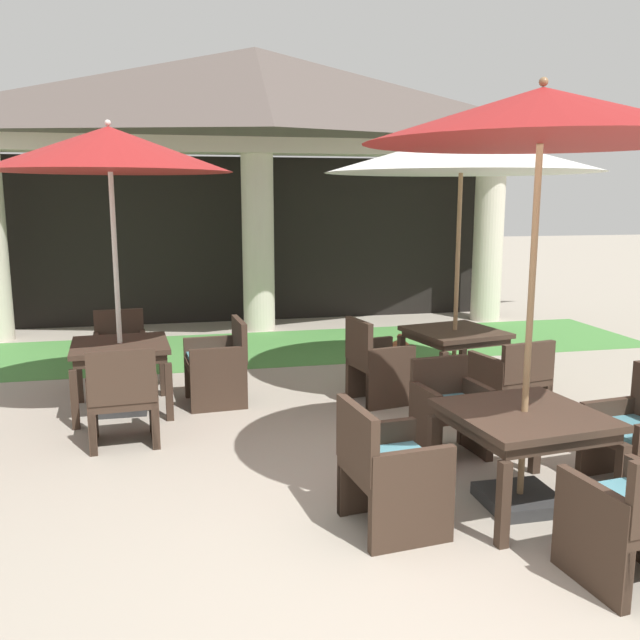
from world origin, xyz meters
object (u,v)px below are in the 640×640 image
Objects in this scene: patio_chair_mid_left_west at (377,364)px; patio_chair_mid_right_east at (639,435)px; patio_umbrella_near_foreground at (109,152)px; patio_chair_mid_right_west at (388,471)px; patio_umbrella_mid_left at (462,155)px; patio_chair_near_foreground_north at (120,352)px; patio_chair_mid_left_south at (512,379)px; patio_chair_near_foreground_east at (218,364)px; patio_umbrella_mid_right at (541,121)px; patio_chair_near_foreground_south at (123,400)px; patio_chair_mid_right_south at (633,519)px; patio_table_mid_left at (455,338)px; terracotta_urn at (400,355)px; patio_table_mid_right at (524,424)px; patio_chair_mid_right_north at (449,411)px; patio_table_near_foreground at (120,352)px.

patio_chair_mid_left_west is 2.78m from patio_chair_mid_right_east.
patio_umbrella_near_foreground reaches higher than patio_chair_mid_right_west.
patio_chair_mid_right_east is (3.93, -2.71, -2.19)m from patio_umbrella_near_foreground.
patio_umbrella_near_foreground is at bearing 178.94° from patio_umbrella_mid_left.
patio_chair_near_foreground_north is 1.07× the size of patio_chair_mid_left_south.
patio_chair_near_foreground_east is 3.15m from patio_chair_mid_right_west.
patio_umbrella_near_foreground is 0.99× the size of patio_umbrella_mid_right.
patio_umbrella_near_foreground is at bearing 90.00° from patio_chair_near_foreground_south.
patio_chair_mid_left_south is 0.95× the size of patio_chair_mid_right_south.
patio_chair_near_foreground_south is at bearing 146.83° from patio_umbrella_mid_right.
patio_umbrella_mid_left is at bearing 74.94° from patio_chair_mid_right_south.
patio_chair_near_foreground_east is 3.40m from patio_umbrella_mid_left.
patio_chair_near_foreground_north is at bearing 40.81° from patio_chair_mid_right_east.
patio_umbrella_mid_right reaches higher than patio_chair_mid_right_east.
patio_chair_mid_right_west is at bearing -52.02° from patio_chair_near_foreground_south.
patio_umbrella_mid_right is 3.27× the size of patio_chair_mid_right_east.
patio_chair_mid_right_west is (-1.14, 0.91, 0.01)m from patio_chair_mid_right_south.
patio_chair_near_foreground_north reaches higher than patio_chair_mid_right_south.
patio_chair_near_foreground_south is at bearing -85.51° from patio_umbrella_near_foreground.
patio_table_mid_left is 1.26× the size of patio_chair_mid_right_west.
patio_chair_near_foreground_north is 1.83× the size of terracotta_urn.
patio_umbrella_mid_left reaches higher than patio_table_mid_right.
patio_chair_mid_left_south is 2.03m from terracotta_urn.
patio_chair_near_foreground_east is (0.98, 0.08, -2.17)m from patio_umbrella_near_foreground.
patio_chair_mid_right_north is at bearing 134.81° from patio_chair_mid_right_west.
patio_chair_mid_right_west reaches higher than patio_chair_mid_right_north.
patio_chair_near_foreground_east is at bearing 147.14° from patio_chair_mid_left_south.
patio_chair_mid_left_south is 0.99× the size of patio_chair_mid_right_north.
patio_umbrella_mid_left is 4.01m from patio_chair_mid_right_west.
terracotta_urn is at bearing 84.01° from patio_table_mid_right.
patio_chair_mid_left_west is 1.56m from patio_chair_mid_right_north.
patio_umbrella_mid_right reaches higher than patio_chair_near_foreground_south.
patio_chair_mid_left_west is at bearing 135.08° from patio_chair_mid_left_south.
patio_chair_mid_left_west is 1.12× the size of patio_chair_mid_right_north.
patio_umbrella_near_foreground is 3.56× the size of patio_chair_mid_right_north.
patio_umbrella_near_foreground is at bearing 121.54° from patio_chair_mid_right_south.
patio_table_near_foreground is at bearing 90.00° from patio_chair_near_foreground_north.
terracotta_urn is at bearing 26.32° from patio_chair_near_foreground_south.
patio_table_near_foreground is 3.50m from patio_chair_mid_right_west.
patio_chair_near_foreground_south is (0.08, -0.98, -0.20)m from patio_table_near_foreground.
patio_chair_mid_left_south is at bearing -5.16° from patio_chair_near_foreground_south.
patio_umbrella_mid_left is at bearing -1.06° from patio_umbrella_near_foreground.
patio_chair_mid_right_east is at bearing -96.18° from patio_chair_mid_left_south.
patio_table_mid_left is at bearing 159.57° from patio_chair_near_foreground_north.
patio_chair_near_foreground_north reaches higher than patio_chair_mid_left_south.
patio_chair_mid_right_west is at bearing 44.81° from patio_chair_mid_right_north.
patio_table_near_foreground is 3.59m from patio_table_mid_left.
patio_umbrella_near_foreground is 3.20× the size of patio_chair_near_foreground_south.
patio_chair_mid_right_west is (1.95, -3.93, 0.00)m from patio_chair_near_foreground_north.
patio_umbrella_near_foreground reaches higher than patio_chair_mid_right_east.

